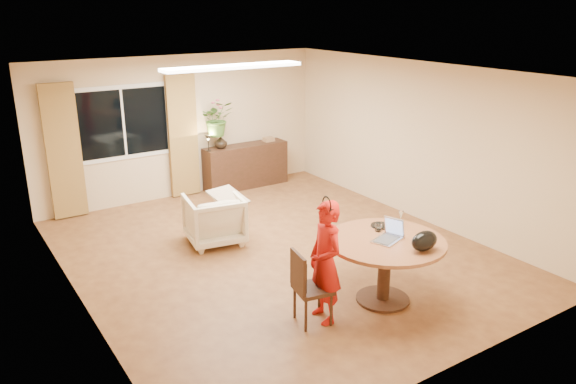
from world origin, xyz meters
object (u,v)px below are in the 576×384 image
object	(u,v)px
armchair	(214,219)
sideboard	(246,166)
dining_table	(385,253)
child	(325,262)
dining_chair	(313,287)

from	to	relation	value
armchair	sideboard	xyz separation A→B (m)	(1.76, 2.16, 0.05)
dining_table	child	size ratio (longest dim) A/B	0.99
armchair	child	bearing A→B (deg)	101.39
dining_table	dining_chair	xyz separation A→B (m)	(-1.00, 0.08, -0.19)
armchair	sideboard	distance (m)	2.78
dining_chair	sideboard	bearing A→B (deg)	79.82
armchair	sideboard	bearing A→B (deg)	-119.37
dining_chair	child	bearing A→B (deg)	2.72
child	armchair	distance (m)	2.69
dining_chair	sideboard	xyz separation A→B (m)	(1.83, 4.81, -0.02)
dining_table	sideboard	bearing A→B (deg)	80.39
dining_table	child	bearing A→B (deg)	176.30
dining_table	armchair	distance (m)	2.89
dining_table	dining_chair	bearing A→B (deg)	175.66
armchair	dining_chair	bearing A→B (deg)	98.15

